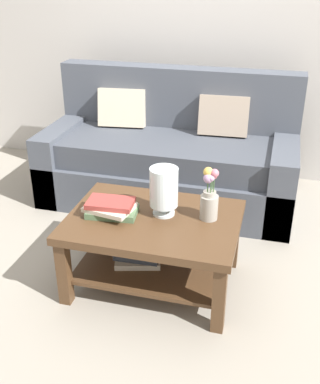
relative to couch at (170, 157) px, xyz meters
The scene contains 7 objects.
ground_plane 1.00m from the couch, 82.25° to the right, with size 10.00×10.00×0.00m, color gray.
back_wall 1.23m from the couch, 80.17° to the left, with size 6.40×0.12×2.70m, color #BCB7B2.
couch is the anchor object (origin of this frame).
coffee_table 1.22m from the couch, 81.18° to the right, with size 1.03×0.75×0.47m.
book_stack_main 1.24m from the couch, 92.88° to the right, with size 0.32×0.25×0.10m.
glass_hurricane_vase 1.20m from the couch, 78.02° to the right, with size 0.17×0.17×0.30m.
flower_pitcher 1.26m from the couch, 65.45° to the right, with size 0.11×0.11×0.33m.
Camera 1 is at (0.73, -2.60, 1.86)m, focal length 43.40 mm.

